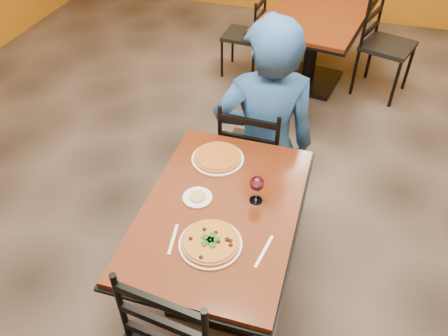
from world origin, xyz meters
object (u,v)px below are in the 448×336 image
(chair_second_right, at_px, (388,47))
(plate_far, at_px, (218,159))
(table_second, at_px, (314,31))
(pizza_main, at_px, (210,242))
(chair_second_left, at_px, (243,35))
(wine_glass, at_px, (257,188))
(table_main, at_px, (221,232))
(chair_main_far, at_px, (254,152))
(side_plate, at_px, (197,198))
(plate_main, at_px, (210,244))
(pizza_far, at_px, (218,157))
(diner, at_px, (266,122))

(chair_second_right, xyz_separation_m, plate_far, (-0.99, -2.35, 0.26))
(table_second, bearing_deg, chair_second_right, 0.00)
(table_second, xyz_separation_m, pizza_main, (-0.12, -2.97, 0.21))
(chair_second_left, relative_size, wine_glass, 4.67)
(table_main, xyz_separation_m, chair_second_right, (0.86, 2.72, -0.06))
(pizza_main, height_order, wine_glass, wine_glass)
(chair_second_right, height_order, pizza_main, chair_second_right)
(chair_main_far, relative_size, wine_glass, 5.13)
(table_second, distance_m, pizza_main, 2.98)
(side_plate, bearing_deg, chair_second_left, 99.21)
(table_second, xyz_separation_m, plate_main, (-0.12, -2.97, 0.19))
(plate_main, xyz_separation_m, pizza_main, (0.00, 0.00, 0.02))
(chair_second_left, xyz_separation_m, plate_main, (0.60, -2.97, 0.33))
(chair_second_left, bearing_deg, chair_second_right, 93.57)
(plate_main, bearing_deg, pizza_far, 103.81)
(chair_main_far, bearing_deg, wine_glass, 105.54)
(diner, height_order, plate_main, diner)
(table_second, bearing_deg, side_plate, -96.01)
(diner, distance_m, pizza_far, 0.51)
(chair_second_left, bearing_deg, plate_far, 14.33)
(diner, bearing_deg, chair_main_far, -21.54)
(chair_second_left, xyz_separation_m, side_plate, (0.44, -2.69, 0.33))
(diner, relative_size, plate_main, 4.76)
(table_main, relative_size, pizza_main, 4.33)
(diner, bearing_deg, wine_glass, 79.70)
(table_main, distance_m, chair_main_far, 0.85)
(diner, bearing_deg, side_plate, 57.67)
(chair_second_right, bearing_deg, side_plate, 178.19)
(table_second, bearing_deg, plate_main, -92.32)
(chair_second_right, relative_size, pizza_far, 3.54)
(diner, distance_m, side_plate, 0.83)
(plate_far, xyz_separation_m, wine_glass, (0.29, -0.27, 0.08))
(pizza_main, distance_m, wine_glass, 0.39)
(pizza_far, bearing_deg, diner, 67.95)
(pizza_far, bearing_deg, chair_main_far, 75.66)
(table_main, distance_m, chair_second_left, 2.79)
(plate_main, relative_size, plate_far, 1.00)
(diner, height_order, side_plate, diner)
(chair_second_right, height_order, plate_far, chair_second_right)
(chair_main_far, bearing_deg, pizza_far, 77.99)
(pizza_main, bearing_deg, side_plate, 120.17)
(chair_main_far, distance_m, pizza_far, 0.58)
(chair_main_far, distance_m, chair_second_right, 2.07)
(chair_second_left, height_order, pizza_far, chair_second_left)
(wine_glass, bearing_deg, chair_main_far, 103.21)
(table_second, height_order, wine_glass, wine_glass)
(chair_second_left, distance_m, plate_far, 2.42)
(chair_second_left, height_order, diner, diner)
(wine_glass, bearing_deg, plate_main, -111.93)
(table_second, relative_size, pizza_far, 5.32)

